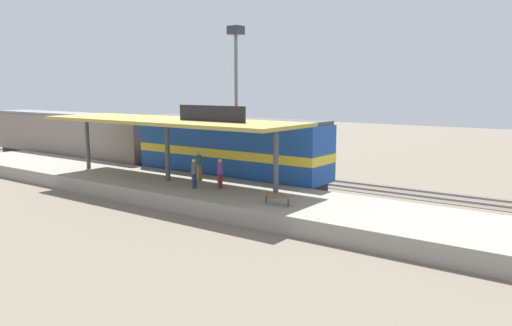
# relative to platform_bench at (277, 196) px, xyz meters

# --- Properties ---
(ground_plane) EXTENTS (120.00, 120.00, 0.00)m
(ground_plane) POSITION_rel_platform_bench_xyz_m (8.00, 9.02, -1.34)
(ground_plane) COLOR #706656
(track_near) EXTENTS (3.20, 110.00, 0.16)m
(track_near) POSITION_rel_platform_bench_xyz_m (6.00, 9.02, -1.31)
(track_near) COLOR #5F5649
(track_near) RESTS_ON ground
(track_far) EXTENTS (3.20, 110.00, 0.16)m
(track_far) POSITION_rel_platform_bench_xyz_m (10.60, 9.02, -1.31)
(track_far) COLOR #5F5649
(track_far) RESTS_ON ground
(platform) EXTENTS (6.00, 44.00, 0.90)m
(platform) POSITION_rel_platform_bench_xyz_m (1.40, 9.02, -0.89)
(platform) COLOR gray
(platform) RESTS_ON ground
(station_canopy) EXTENTS (5.20, 18.00, 4.70)m
(station_canopy) POSITION_rel_platform_bench_xyz_m (1.40, 8.92, 3.19)
(station_canopy) COLOR #47474C
(station_canopy) RESTS_ON platform
(platform_bench) EXTENTS (0.44, 1.70, 0.50)m
(platform_bench) POSITION_rel_platform_bench_xyz_m (0.00, 0.00, 0.00)
(platform_bench) COLOR #333338
(platform_bench) RESTS_ON platform
(locomotive) EXTENTS (2.93, 14.43, 4.44)m
(locomotive) POSITION_rel_platform_bench_xyz_m (6.00, 7.84, 1.07)
(locomotive) COLOR #28282D
(locomotive) RESTS_ON track_near
(passenger_carriage_single) EXTENTS (2.90, 20.00, 4.24)m
(passenger_carriage_single) POSITION_rel_platform_bench_xyz_m (6.00, 25.84, 0.97)
(passenger_carriage_single) COLOR #28282D
(passenger_carriage_single) RESTS_ON track_near
(freight_car) EXTENTS (2.80, 12.00, 3.54)m
(freight_car) POSITION_rel_platform_bench_xyz_m (10.60, 17.02, 0.63)
(freight_car) COLOR #28282D
(freight_car) RESTS_ON track_far
(light_mast) EXTENTS (1.10, 1.10, 11.70)m
(light_mast) POSITION_rel_platform_bench_xyz_m (13.80, 13.42, 7.05)
(light_mast) COLOR slate
(light_mast) RESTS_ON ground
(person_waiting) EXTENTS (0.34, 0.34, 1.71)m
(person_waiting) POSITION_rel_platform_bench_xyz_m (0.59, 6.05, 0.51)
(person_waiting) COLOR navy
(person_waiting) RESTS_ON platform
(person_walking) EXTENTS (0.34, 0.34, 1.71)m
(person_walking) POSITION_rel_platform_bench_xyz_m (1.42, 4.85, 0.51)
(person_walking) COLOR maroon
(person_walking) RESTS_ON platform
(person_boarding) EXTENTS (0.34, 0.34, 1.71)m
(person_boarding) POSITION_rel_platform_bench_xyz_m (3.21, 8.09, 0.51)
(person_boarding) COLOR olive
(person_boarding) RESTS_ON platform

